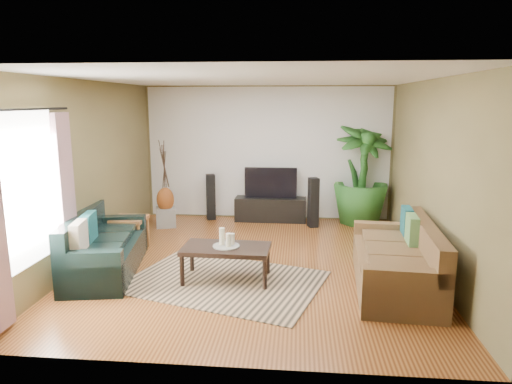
# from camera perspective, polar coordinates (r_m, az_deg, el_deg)

# --- Properties ---
(floor) EXTENTS (5.50, 5.50, 0.00)m
(floor) POSITION_cam_1_polar(r_m,az_deg,el_deg) (6.94, -0.15, -8.85)
(floor) COLOR #975727
(floor) RESTS_ON ground
(ceiling) EXTENTS (5.50, 5.50, 0.00)m
(ceiling) POSITION_cam_1_polar(r_m,az_deg,el_deg) (6.53, -0.17, 14.00)
(ceiling) COLOR white
(ceiling) RESTS_ON ground
(wall_back) EXTENTS (5.00, 0.00, 5.00)m
(wall_back) POSITION_cam_1_polar(r_m,az_deg,el_deg) (9.32, 1.46, 4.87)
(wall_back) COLOR brown
(wall_back) RESTS_ON ground
(wall_front) EXTENTS (5.00, 0.00, 5.00)m
(wall_front) POSITION_cam_1_polar(r_m,az_deg,el_deg) (3.93, -4.00, -4.10)
(wall_front) COLOR brown
(wall_front) RESTS_ON ground
(wall_left) EXTENTS (0.00, 5.50, 5.50)m
(wall_left) POSITION_cam_1_polar(r_m,az_deg,el_deg) (7.28, -20.18, 2.37)
(wall_left) COLOR brown
(wall_left) RESTS_ON ground
(wall_right) EXTENTS (0.00, 5.50, 5.50)m
(wall_right) POSITION_cam_1_polar(r_m,az_deg,el_deg) (6.83, 21.20, 1.76)
(wall_right) COLOR brown
(wall_right) RESTS_ON ground
(backwall_panel) EXTENTS (4.90, 0.00, 4.90)m
(backwall_panel) POSITION_cam_1_polar(r_m,az_deg,el_deg) (9.31, 1.45, 4.87)
(backwall_panel) COLOR white
(backwall_panel) RESTS_ON ground
(window_pane) EXTENTS (0.00, 1.80, 1.80)m
(window_pane) POSITION_cam_1_polar(r_m,az_deg,el_deg) (5.87, -26.66, 0.36)
(window_pane) COLOR white
(window_pane) RESTS_ON ground
(curtain_far) EXTENTS (0.08, 0.35, 2.20)m
(curtain_far) POSITION_cam_1_polar(r_m,az_deg,el_deg) (6.53, -22.67, -0.55)
(curtain_far) COLOR gray
(curtain_far) RESTS_ON ground
(curtain_rod) EXTENTS (0.03, 1.90, 0.03)m
(curtain_rod) POSITION_cam_1_polar(r_m,az_deg,el_deg) (5.76, -27.03, 9.17)
(curtain_rod) COLOR black
(curtain_rod) RESTS_ON ground
(sofa_left) EXTENTS (1.13, 2.03, 0.85)m
(sofa_left) POSITION_cam_1_polar(r_m,az_deg,el_deg) (6.81, -18.24, -6.08)
(sofa_left) COLOR black
(sofa_left) RESTS_ON floor
(sofa_right) EXTENTS (1.10, 2.19, 0.85)m
(sofa_right) POSITION_cam_1_polar(r_m,az_deg,el_deg) (6.25, 16.97, -7.56)
(sofa_right) COLOR brown
(sofa_right) RESTS_ON floor
(area_rug) EXTENTS (2.92, 2.44, 0.01)m
(area_rug) POSITION_cam_1_polar(r_m,az_deg,el_deg) (6.28, -4.00, -11.07)
(area_rug) COLOR tan
(area_rug) RESTS_ON floor
(coffee_table) EXTENTS (1.18, 0.68, 0.48)m
(coffee_table) POSITION_cam_1_polar(r_m,az_deg,el_deg) (6.25, -3.72, -8.89)
(coffee_table) COLOR black
(coffee_table) RESTS_ON floor
(candle_tray) EXTENTS (0.36, 0.36, 0.02)m
(candle_tray) POSITION_cam_1_polar(r_m,az_deg,el_deg) (6.17, -3.75, -6.74)
(candle_tray) COLOR gray
(candle_tray) RESTS_ON coffee_table
(candle_tall) EXTENTS (0.07, 0.07, 0.23)m
(candle_tall) POSITION_cam_1_polar(r_m,az_deg,el_deg) (6.17, -4.28, -5.54)
(candle_tall) COLOR beige
(candle_tall) RESTS_ON candle_tray
(candle_mid) EXTENTS (0.07, 0.07, 0.18)m
(candle_mid) POSITION_cam_1_polar(r_m,az_deg,el_deg) (6.10, -3.45, -6.00)
(candle_mid) COLOR beige
(candle_mid) RESTS_ON candle_tray
(candle_short) EXTENTS (0.07, 0.07, 0.15)m
(candle_short) POSITION_cam_1_polar(r_m,az_deg,el_deg) (6.19, -3.03, -5.88)
(candle_short) COLOR #F3E7CD
(candle_short) RESTS_ON candle_tray
(tv_stand) EXTENTS (1.43, 0.44, 0.48)m
(tv_stand) POSITION_cam_1_polar(r_m,az_deg,el_deg) (9.26, 1.83, -2.16)
(tv_stand) COLOR black
(tv_stand) RESTS_ON floor
(television) EXTENTS (1.05, 0.06, 0.62)m
(television) POSITION_cam_1_polar(r_m,az_deg,el_deg) (9.15, 1.85, 1.17)
(television) COLOR black
(television) RESTS_ON tv_stand
(speaker_left) EXTENTS (0.22, 0.23, 0.93)m
(speaker_left) POSITION_cam_1_polar(r_m,az_deg,el_deg) (9.36, -5.67, -0.62)
(speaker_left) COLOR black
(speaker_left) RESTS_ON floor
(speaker_right) EXTENTS (0.22, 0.24, 0.96)m
(speaker_right) POSITION_cam_1_polar(r_m,az_deg,el_deg) (8.82, 7.17, -1.32)
(speaker_right) COLOR black
(speaker_right) RESTS_ON floor
(potted_plant) EXTENTS (1.40, 1.40, 1.96)m
(potted_plant) POSITION_cam_1_polar(r_m,az_deg,el_deg) (9.18, 13.02, 2.16)
(potted_plant) COLOR #21551C
(potted_plant) RESTS_ON floor
(plant_pot) EXTENTS (0.36, 0.36, 0.28)m
(plant_pot) POSITION_cam_1_polar(r_m,az_deg,el_deg) (9.35, 12.79, -2.92)
(plant_pot) COLOR black
(plant_pot) RESTS_ON floor
(pedestal) EXTENTS (0.46, 0.46, 0.36)m
(pedestal) POSITION_cam_1_polar(r_m,az_deg,el_deg) (9.02, -11.18, -3.10)
(pedestal) COLOR gray
(pedestal) RESTS_ON floor
(vase) EXTENTS (0.33, 0.33, 0.47)m
(vase) POSITION_cam_1_polar(r_m,az_deg,el_deg) (8.94, -11.26, -0.93)
(vase) COLOR brown
(vase) RESTS_ON pedestal
(side_table) EXTENTS (0.52, 0.52, 0.55)m
(side_table) POSITION_cam_1_polar(r_m,az_deg,el_deg) (7.71, -15.48, -5.07)
(side_table) COLOR olive
(side_table) RESTS_ON floor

